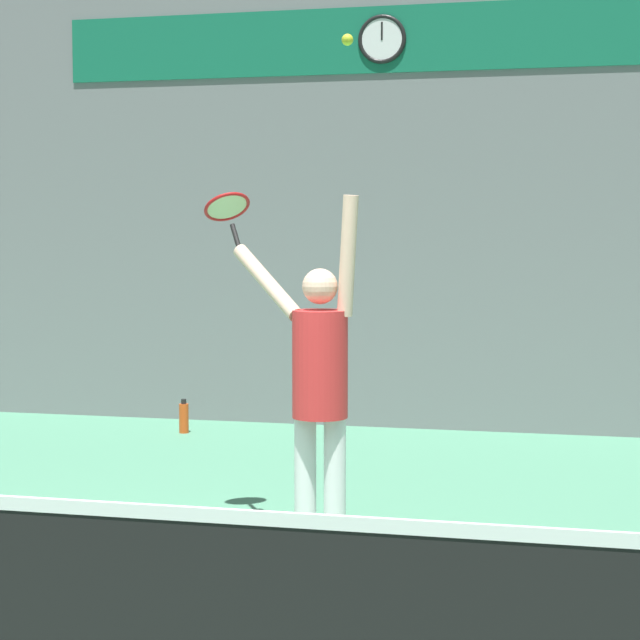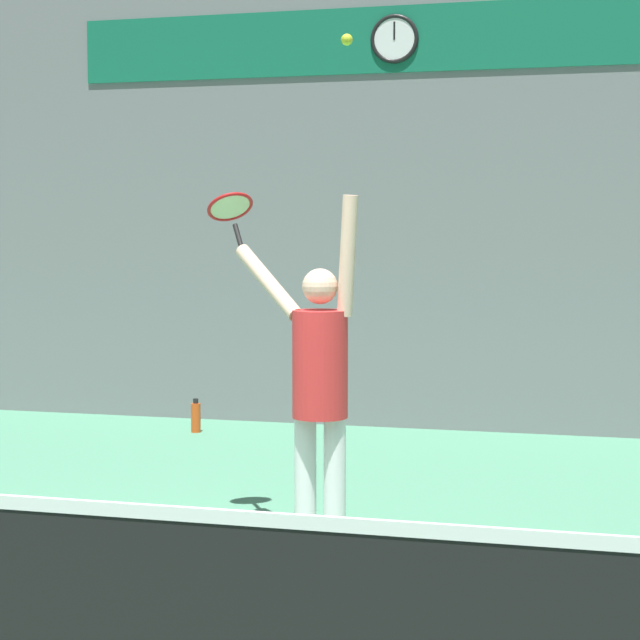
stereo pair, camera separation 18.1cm
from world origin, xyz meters
TOP-DOWN VIEW (x-y plane):
  - back_wall at (0.00, 6.13)m, footprint 18.00×0.10m
  - sponsor_banner at (0.00, 6.07)m, footprint 6.04×0.02m
  - scoreboard_clock at (0.14, 6.05)m, footprint 0.46×0.04m
  - tennis_player at (0.57, 1.72)m, footprint 0.90×0.59m
  - tennis_racket at (-0.15, 2.22)m, footprint 0.40×0.39m
  - tennis_ball at (0.76, 1.63)m, footprint 0.07×0.07m
  - water_bottle at (-1.61, 5.34)m, footprint 0.09×0.09m

SIDE VIEW (x-z plane):
  - water_bottle at x=-1.61m, z-range -0.01..0.30m
  - tennis_player at x=0.57m, z-range -0.01..2.09m
  - tennis_racket at x=-0.15m, z-range 1.84..2.22m
  - back_wall at x=0.00m, z-range 0.00..5.00m
  - tennis_ball at x=0.76m, z-range 2.93..3.00m
  - sponsor_banner at x=0.00m, z-range 3.38..4.00m
  - scoreboard_clock at x=0.14m, z-range 3.46..3.92m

